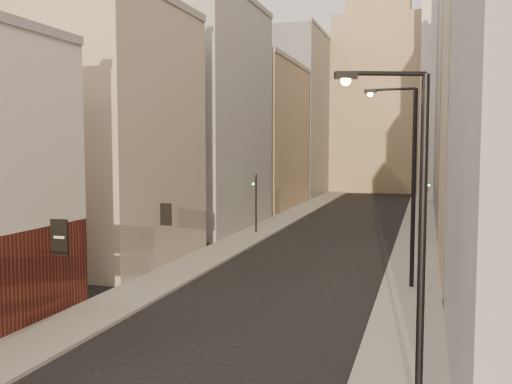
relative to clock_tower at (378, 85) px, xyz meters
The scene contains 13 objects.
sidewalk_left 41.32m from the clock_tower, 98.46° to the right, with size 3.00×140.00×0.15m, color gray.
sidewalk_right 41.64m from the clock_tower, 78.54° to the right, with size 3.00×140.00×0.15m, color gray.
left_bldg_beige 67.60m from the clock_tower, 99.46° to the right, with size 8.00×12.00×16.00m, color tan.
left_bldg_grey 51.76m from the clock_tower, 102.41° to the right, with size 8.00×16.00×20.00m, color gray.
left_bldg_tan 35.05m from the clock_tower, 108.97° to the right, with size 8.00×18.00×17.00m, color #927C60.
left_bldg_wingrid 17.23m from the clock_tower, 132.51° to the right, with size 8.00×20.00×24.00m, color gray.
right_bldg_wingrid 44.21m from the clock_tower, 72.80° to the right, with size 8.00×20.00×26.00m, color gray.
clock_tower is the anchor object (origin of this frame).
white_tower 17.83m from the clock_tower, 51.84° to the right, with size 8.00×8.00×41.50m.
streetlamp_near 84.22m from the clock_tower, 84.58° to the right, with size 2.31×1.01×9.21m.
streetlamp_mid 69.37m from the clock_tower, 83.90° to the right, with size 2.70×0.48×10.30m.
traffic_light_left 54.53m from the clock_tower, 96.07° to the right, with size 0.54×0.41×5.00m.
traffic_light_right 52.25m from the clock_tower, 80.76° to the right, with size 0.73×0.73×5.00m.
Camera 1 is at (7.18, -5.93, 7.33)m, focal length 40.00 mm.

